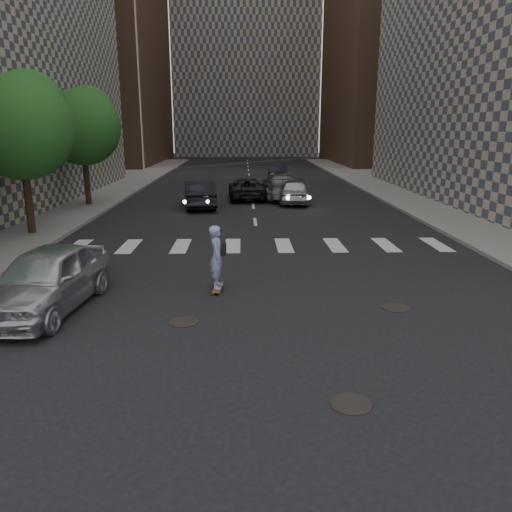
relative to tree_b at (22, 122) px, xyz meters
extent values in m
plane|color=black|center=(9.45, -11.14, -4.65)|extent=(160.00, 160.00, 0.00)
cube|color=gray|center=(-5.05, 8.86, -4.57)|extent=(13.00, 80.00, 0.15)
cube|color=gray|center=(23.95, 8.86, -4.57)|extent=(13.00, 80.00, 0.15)
cube|color=black|center=(20.65, 2.86, -2.65)|extent=(0.30, 18.00, 4.00)
cube|color=brown|center=(29.45, 43.86, 13.35)|extent=(18.00, 24.00, 36.00)
cube|color=#ADA08E|center=(9.45, 66.86, 19.35)|extent=(22.00, 20.00, 48.00)
cylinder|color=#382619|center=(-0.05, -0.14, -3.10)|extent=(0.32, 0.32, 2.80)
sphere|color=#2E551C|center=(-0.05, -0.14, -0.20)|extent=(4.20, 4.20, 4.20)
sphere|color=#2E551C|center=(0.15, 0.46, 0.70)|extent=(2.80, 2.80, 2.80)
cylinder|color=#382619|center=(-0.05, 7.86, -3.10)|extent=(0.32, 0.32, 2.80)
sphere|color=#2E551C|center=(-0.05, 7.86, -0.20)|extent=(4.20, 4.20, 4.20)
sphere|color=#2E551C|center=(0.15, 8.46, 0.70)|extent=(2.80, 2.80, 2.80)
cylinder|color=black|center=(10.65, -13.64, -4.64)|extent=(0.70, 0.70, 0.02)
cylinder|color=black|center=(7.45, -9.94, -4.64)|extent=(0.70, 0.70, 0.02)
cylinder|color=black|center=(12.75, -9.14, -4.64)|extent=(0.70, 0.70, 0.02)
cube|color=brown|center=(8.14, -7.59, -4.56)|extent=(0.29, 0.95, 0.02)
cylinder|color=green|center=(8.04, -7.92, -4.62)|extent=(0.04, 0.06, 0.06)
cylinder|color=green|center=(8.21, -7.93, -4.62)|extent=(0.04, 0.06, 0.06)
cylinder|color=green|center=(8.08, -7.25, -4.62)|extent=(0.04, 0.06, 0.06)
cylinder|color=green|center=(8.25, -7.27, -4.62)|extent=(0.04, 0.06, 0.06)
imported|color=#8894C6|center=(8.14, -7.59, -3.66)|extent=(0.46, 0.67, 1.77)
cube|color=black|center=(8.34, -7.55, -3.45)|extent=(0.12, 0.30, 0.33)
imported|color=silver|center=(3.95, -8.98, -3.85)|extent=(2.41, 4.88, 1.60)
imported|color=black|center=(6.40, 7.37, -3.88)|extent=(2.24, 4.84, 1.54)
imported|color=slate|center=(11.25, 10.86, -3.84)|extent=(2.69, 5.74, 1.62)
imported|color=black|center=(9.10, 10.68, -3.98)|extent=(2.45, 4.90, 1.33)
imported|color=#A7A9AE|center=(11.98, 8.86, -3.89)|extent=(2.22, 4.59, 1.51)
imported|color=black|center=(11.76, 20.86, -3.92)|extent=(1.85, 4.51, 1.45)
camera|label=1|loc=(8.88, -21.00, -0.17)|focal=35.00mm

